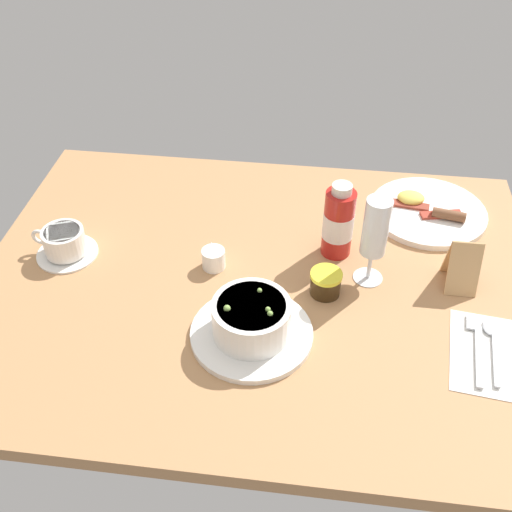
% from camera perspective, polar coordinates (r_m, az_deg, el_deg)
% --- Properties ---
extents(ground_plane, '(1.10, 0.84, 0.03)m').
position_cam_1_polar(ground_plane, '(1.21, 0.08, -2.69)').
color(ground_plane, '#B27F51').
extents(porridge_bowl, '(0.22, 0.22, 0.09)m').
position_cam_1_polar(porridge_bowl, '(1.07, -0.42, -6.15)').
color(porridge_bowl, white).
rests_on(porridge_bowl, ground_plane).
extents(cutlery_setting, '(0.14, 0.20, 0.01)m').
position_cam_1_polar(cutlery_setting, '(1.14, 20.61, -8.32)').
color(cutlery_setting, white).
rests_on(cutlery_setting, ground_plane).
extents(coffee_cup, '(0.13, 0.12, 0.06)m').
position_cam_1_polar(coffee_cup, '(1.29, -17.48, 1.16)').
color(coffee_cup, white).
rests_on(coffee_cup, ground_plane).
extents(creamer_jug, '(0.05, 0.06, 0.05)m').
position_cam_1_polar(creamer_jug, '(1.21, -4.00, -0.19)').
color(creamer_jug, white).
rests_on(creamer_jug, ground_plane).
extents(wine_glass, '(0.06, 0.06, 0.19)m').
position_cam_1_polar(wine_glass, '(1.14, 11.09, 2.30)').
color(wine_glass, white).
rests_on(wine_glass, ground_plane).
extents(jam_jar, '(0.06, 0.06, 0.05)m').
position_cam_1_polar(jam_jar, '(1.16, 6.53, -2.51)').
color(jam_jar, '#33220F').
rests_on(jam_jar, ground_plane).
extents(sauce_bottle_red, '(0.06, 0.06, 0.16)m').
position_cam_1_polar(sauce_bottle_red, '(1.22, 7.70, 3.12)').
color(sauce_bottle_red, '#B21E19').
rests_on(sauce_bottle_red, ground_plane).
extents(breakfast_plate, '(0.25, 0.25, 0.04)m').
position_cam_1_polar(breakfast_plate, '(1.41, 15.73, 4.08)').
color(breakfast_plate, white).
rests_on(breakfast_plate, ground_plane).
extents(menu_card, '(0.06, 0.07, 0.10)m').
position_cam_1_polar(menu_card, '(1.22, 18.77, -0.68)').
color(menu_card, tan).
rests_on(menu_card, ground_plane).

